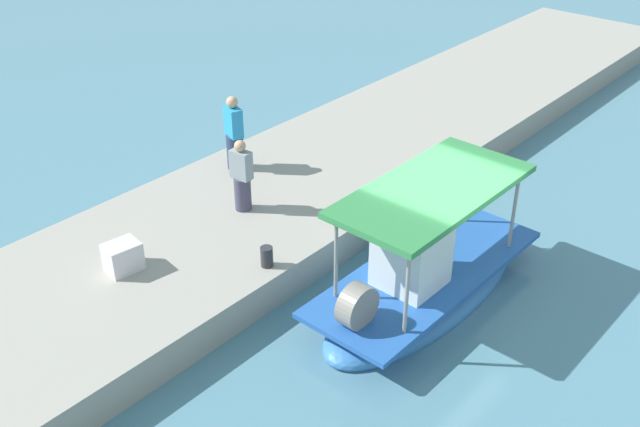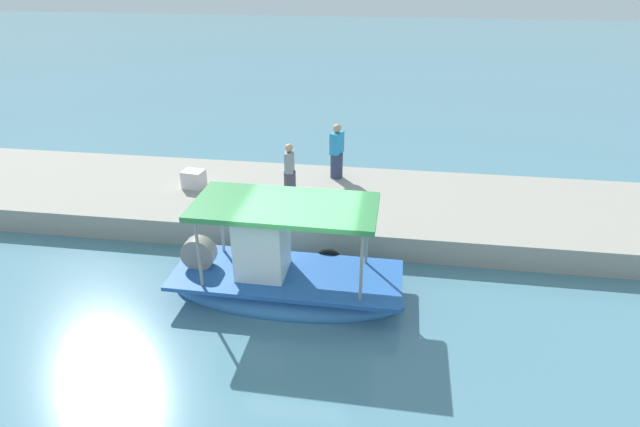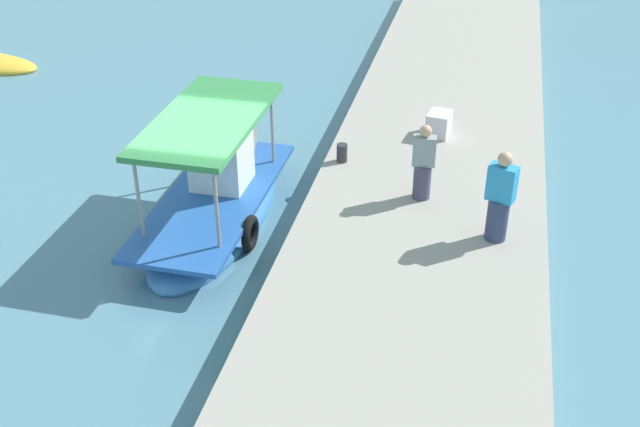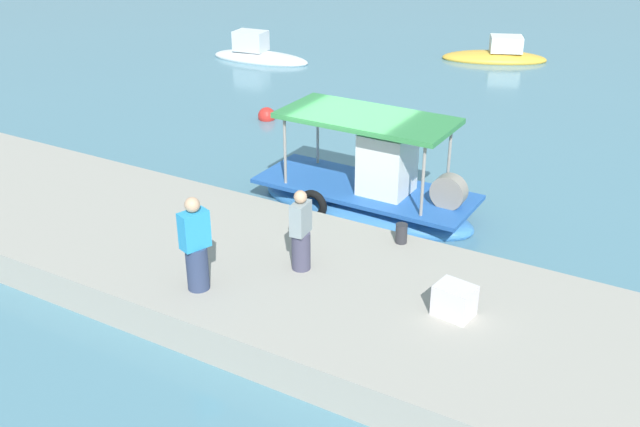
# 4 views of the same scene
# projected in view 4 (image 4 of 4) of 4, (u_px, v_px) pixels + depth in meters

# --- Properties ---
(ground_plane) EXTENTS (120.00, 120.00, 0.00)m
(ground_plane) POSITION_uv_depth(u_px,v_px,m) (354.00, 205.00, 18.06)
(ground_plane) COLOR teal
(dock_quay) EXTENTS (36.00, 4.80, 0.71)m
(dock_quay) POSITION_uv_depth(u_px,v_px,m) (250.00, 272.00, 14.42)
(dock_quay) COLOR #9F998E
(dock_quay) RESTS_ON ground_plane
(main_fishing_boat) EXTENTS (5.58, 2.17, 2.77)m
(main_fishing_boat) POSITION_uv_depth(u_px,v_px,m) (369.00, 194.00, 17.53)
(main_fishing_boat) COLOR #3A7BBF
(main_fishing_boat) RESTS_ON ground_plane
(fisherman_near_bollard) EXTENTS (0.39, 0.47, 1.61)m
(fisherman_near_bollard) POSITION_uv_depth(u_px,v_px,m) (301.00, 234.00, 13.53)
(fisherman_near_bollard) COLOR #424057
(fisherman_near_bollard) RESTS_ON dock_quay
(fisherman_by_crate) EXTENTS (0.51, 0.57, 1.80)m
(fisherman_by_crate) POSITION_uv_depth(u_px,v_px,m) (196.00, 248.00, 12.85)
(fisherman_by_crate) COLOR navy
(fisherman_by_crate) RESTS_ON dock_quay
(mooring_bollard) EXTENTS (0.24, 0.24, 0.41)m
(mooring_bollard) POSITION_uv_depth(u_px,v_px,m) (401.00, 233.00, 14.69)
(mooring_bollard) COLOR #2D2D33
(mooring_bollard) RESTS_ON dock_quay
(cargo_crate) EXTENTS (0.71, 0.60, 0.56)m
(cargo_crate) POSITION_uv_depth(u_px,v_px,m) (454.00, 300.00, 12.30)
(cargo_crate) COLOR silver
(cargo_crate) RESTS_ON dock_quay
(marker_buoy) EXTENTS (0.58, 0.58, 0.58)m
(marker_buoy) POSITION_uv_depth(u_px,v_px,m) (267.00, 116.00, 24.04)
(marker_buoy) COLOR red
(marker_buoy) RESTS_ON ground_plane
(moored_boat_near) EXTENTS (4.73, 3.25, 1.29)m
(moored_boat_near) POSITION_uv_depth(u_px,v_px,m) (496.00, 56.00, 31.18)
(moored_boat_near) COLOR gold
(moored_boat_near) RESTS_ON ground_plane
(moored_boat_far) EXTENTS (4.57, 2.03, 1.46)m
(moored_boat_far) POSITION_uv_depth(u_px,v_px,m) (259.00, 55.00, 31.20)
(moored_boat_far) COLOR silver
(moored_boat_far) RESTS_ON ground_plane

